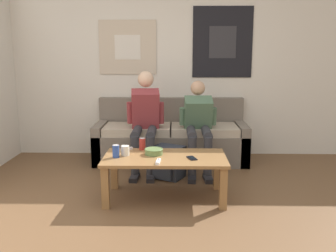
% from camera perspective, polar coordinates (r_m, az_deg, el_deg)
% --- Properties ---
extents(ground_plane, '(18.00, 18.00, 0.00)m').
position_cam_1_polar(ground_plane, '(3.17, -2.98, -15.95)').
color(ground_plane, brown).
extents(wall_back, '(10.00, 0.07, 2.55)m').
position_cam_1_polar(wall_back, '(5.26, -1.20, 9.43)').
color(wall_back, silver).
rests_on(wall_back, ground_plane).
extents(couch, '(2.00, 0.73, 0.82)m').
position_cam_1_polar(couch, '(5.03, 0.44, -2.10)').
color(couch, '#70665B').
rests_on(couch, ground_plane).
extents(coffee_table, '(1.21, 0.63, 0.43)m').
position_cam_1_polar(coffee_table, '(3.72, -0.48, -5.70)').
color(coffee_table, olive).
rests_on(coffee_table, ground_plane).
extents(person_seated_adult, '(0.47, 0.87, 1.21)m').
position_cam_1_polar(person_seated_adult, '(4.61, -3.56, 1.37)').
color(person_seated_adult, '#2D2D33').
rests_on(person_seated_adult, ground_plane).
extents(person_seated_teen, '(0.47, 0.89, 1.09)m').
position_cam_1_polar(person_seated_teen, '(4.59, 4.67, 0.53)').
color(person_seated_teen, '#2D2D33').
rests_on(person_seated_teen, ground_plane).
extents(backpack, '(0.43, 0.40, 0.37)m').
position_cam_1_polar(backpack, '(4.37, -0.03, -5.64)').
color(backpack, '#282D38').
rests_on(backpack, ground_plane).
extents(ceramic_bowl, '(0.19, 0.19, 0.06)m').
position_cam_1_polar(ceramic_bowl, '(3.76, -2.12, -3.85)').
color(ceramic_bowl, '#607F47').
rests_on(ceramic_bowl, coffee_table).
extents(pillar_candle, '(0.08, 0.08, 0.11)m').
position_cam_1_polar(pillar_candle, '(3.74, -6.54, -3.75)').
color(pillar_candle, silver).
rests_on(pillar_candle, coffee_table).
extents(drink_can_blue, '(0.07, 0.07, 0.12)m').
position_cam_1_polar(drink_can_blue, '(3.68, -7.95, -3.82)').
color(drink_can_blue, '#28479E').
rests_on(drink_can_blue, coffee_table).
extents(drink_can_red, '(0.07, 0.07, 0.12)m').
position_cam_1_polar(drink_can_red, '(3.94, -3.93, -2.73)').
color(drink_can_red, maroon).
rests_on(drink_can_red, coffee_table).
extents(game_controller_near_left, '(0.05, 0.15, 0.03)m').
position_cam_1_polar(game_controller_near_left, '(3.49, -1.49, -5.43)').
color(game_controller_near_left, white).
rests_on(game_controller_near_left, coffee_table).
extents(game_controller_near_right, '(0.12, 0.13, 0.03)m').
position_cam_1_polar(game_controller_near_right, '(3.94, -6.28, -3.54)').
color(game_controller_near_right, white).
rests_on(game_controller_near_right, coffee_table).
extents(cell_phone, '(0.11, 0.15, 0.01)m').
position_cam_1_polar(cell_phone, '(3.63, 3.65, -4.90)').
color(cell_phone, black).
rests_on(cell_phone, coffee_table).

